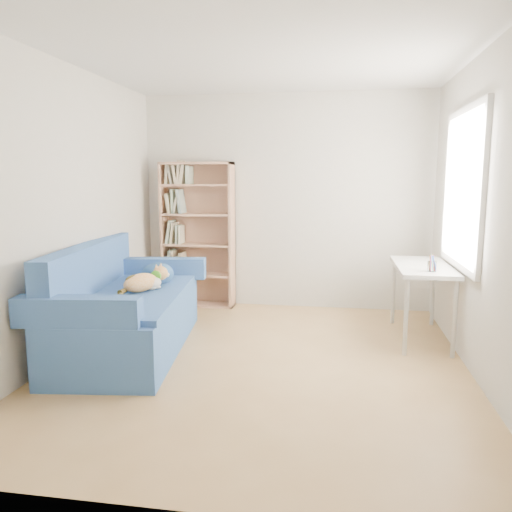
{
  "coord_description": "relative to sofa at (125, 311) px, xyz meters",
  "views": [
    {
      "loc": [
        0.63,
        -4.1,
        1.6
      ],
      "look_at": [
        -0.13,
        0.58,
        0.85
      ],
      "focal_mm": 35.0,
      "sensor_mm": 36.0,
      "label": 1
    }
  ],
  "objects": [
    {
      "name": "room_shell",
      "position": [
        1.4,
        -0.12,
        1.27
      ],
      "size": [
        3.54,
        4.04,
        2.62
      ],
      "color": "silver",
      "rests_on": "ground"
    },
    {
      "name": "bookshelf",
      "position": [
        0.23,
        1.69,
        0.45
      ],
      "size": [
        0.89,
        0.28,
        1.78
      ],
      "color": "tan",
      "rests_on": "ground"
    },
    {
      "name": "sofa",
      "position": [
        0.0,
        0.0,
        0.0
      ],
      "size": [
        1.19,
        2.12,
        0.99
      ],
      "rotation": [
        0.0,
        0.0,
        0.12
      ],
      "color": "navy",
      "rests_on": "ground"
    },
    {
      "name": "desk",
      "position": [
        2.77,
        0.76,
        0.3
      ],
      "size": [
        0.52,
        1.13,
        0.75
      ],
      "color": "silver",
      "rests_on": "ground"
    },
    {
      "name": "pen_cup",
      "position": [
        2.8,
        0.41,
        0.44
      ],
      "size": [
        0.08,
        0.08,
        0.16
      ],
      "color": "white",
      "rests_on": "desk"
    },
    {
      "name": "ground",
      "position": [
        1.3,
        -0.16,
        -0.37
      ],
      "size": [
        4.0,
        4.0,
        0.0
      ],
      "primitive_type": "plane",
      "color": "#A67E4B",
      "rests_on": "ground"
    }
  ]
}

